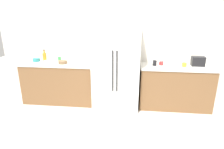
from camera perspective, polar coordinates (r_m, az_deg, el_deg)
name	(u,v)px	position (r m, az deg, el deg)	size (l,w,h in m)	color
ground_plane	(109,143)	(3.35, -0.76, -19.09)	(10.96, 10.96, 0.00)	beige
kitchen_back_panel	(119,33)	(4.43, 2.01, 11.85)	(5.48, 0.10, 3.06)	silver
counter_left	(60,82)	(4.64, -14.85, -2.08)	(1.60, 0.61, 0.92)	brown
counter_right	(175,87)	(4.43, 17.65, -3.34)	(1.50, 0.61, 0.92)	brown
refrigerator	(116,66)	(4.13, 1.29, 2.43)	(0.95, 0.75, 1.80)	white
toaster	(198,61)	(4.41, 23.53, 3.51)	(0.26, 0.14, 0.19)	black
bottle_a	(45,57)	(4.70, -18.85, 4.92)	(0.08, 0.08, 0.25)	orange
cup_a	(60,59)	(4.64, -14.88, 4.43)	(0.07, 0.07, 0.08)	green
cup_b	(155,63)	(4.17, 12.17, 3.25)	(0.08, 0.08, 0.11)	black
cup_c	(184,65)	(4.27, 20.10, 2.68)	(0.09, 0.09, 0.08)	yellow
cup_d	(161,63)	(4.25, 13.98, 3.17)	(0.09, 0.09, 0.07)	red
bowl_a	(47,62)	(4.51, -18.13, 3.48)	(0.18, 0.18, 0.05)	white
bowl_b	(63,62)	(4.37, -13.99, 3.50)	(0.19, 0.19, 0.06)	brown
bowl_c	(36,60)	(4.73, -20.95, 3.98)	(0.16, 0.16, 0.07)	teal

